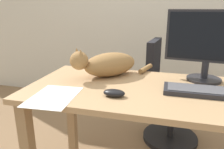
{
  "coord_description": "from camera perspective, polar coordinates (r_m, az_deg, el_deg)",
  "views": [
    {
      "loc": [
        0.03,
        -1.13,
        1.15
      ],
      "look_at": [
        -0.28,
        0.01,
        0.79
      ],
      "focal_mm": 34.85,
      "sensor_mm": 36.0,
      "label": 1
    }
  ],
  "objects": [
    {
      "name": "cat",
      "position": [
        1.38,
        -1.24,
        2.81
      ],
      "size": [
        0.45,
        0.46,
        0.2
      ],
      "color": "olive",
      "rests_on": "desk"
    },
    {
      "name": "keyboard",
      "position": [
        1.21,
        23.88,
        -4.13
      ],
      "size": [
        0.44,
        0.15,
        0.03
      ],
      "color": "#232328",
      "rests_on": "desk"
    },
    {
      "name": "paper_sheet",
      "position": [
        1.12,
        -15.05,
        -5.59
      ],
      "size": [
        0.23,
        0.31,
        0.0
      ],
      "primitive_type": "cube",
      "rotation": [
        0.0,
        0.0,
        0.06
      ],
      "color": "white",
      "rests_on": "desk"
    },
    {
      "name": "computer_mouse",
      "position": [
        1.08,
        0.56,
        -4.85
      ],
      "size": [
        0.11,
        0.06,
        0.04
      ],
      "primitive_type": "ellipsoid",
      "color": "black",
      "rests_on": "desk"
    },
    {
      "name": "monitor",
      "position": [
        1.38,
        23.93,
        7.51
      ],
      "size": [
        0.48,
        0.2,
        0.41
      ],
      "color": "#232328",
      "rests_on": "desk"
    },
    {
      "name": "office_chair",
      "position": [
        1.97,
        14.24,
        -6.43
      ],
      "size": [
        0.48,
        0.48,
        0.9
      ],
      "color": "black",
      "rests_on": "ground_plane"
    },
    {
      "name": "desk",
      "position": [
        1.25,
        12.41,
        -8.47
      ],
      "size": [
        1.47,
        0.66,
        0.73
      ],
      "color": "tan",
      "rests_on": "ground_plane"
    }
  ]
}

